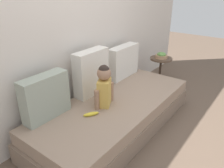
# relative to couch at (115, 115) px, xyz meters

# --- Properties ---
(ground_plane) EXTENTS (12.00, 12.00, 0.00)m
(ground_plane) POSITION_rel_couch_xyz_m (0.00, 0.00, -0.18)
(ground_plane) COLOR brown
(back_wall) EXTENTS (5.45, 0.10, 2.38)m
(back_wall) POSITION_rel_couch_xyz_m (0.00, 0.60, 1.01)
(back_wall) COLOR silver
(back_wall) RESTS_ON ground
(couch) EXTENTS (2.25, 0.95, 0.37)m
(couch) POSITION_rel_couch_xyz_m (0.00, 0.00, 0.00)
(couch) COLOR #826C5B
(couch) RESTS_ON ground
(throw_pillow_left) EXTENTS (0.51, 0.16, 0.46)m
(throw_pillow_left) POSITION_rel_couch_xyz_m (-0.70, 0.37, 0.42)
(throw_pillow_left) COLOR #99A393
(throw_pillow_left) RESTS_ON couch
(throw_pillow_center) EXTENTS (0.49, 0.16, 0.56)m
(throw_pillow_center) POSITION_rel_couch_xyz_m (0.00, 0.37, 0.47)
(throw_pillow_center) COLOR silver
(throw_pillow_center) RESTS_ON couch
(throw_pillow_right) EXTENTS (0.57, 0.16, 0.46)m
(throw_pillow_right) POSITION_rel_couch_xyz_m (0.70, 0.37, 0.42)
(throw_pillow_right) COLOR silver
(throw_pillow_right) RESTS_ON couch
(toddler) EXTENTS (0.32, 0.21, 0.48)m
(toddler) POSITION_rel_couch_xyz_m (-0.14, 0.06, 0.43)
(toddler) COLOR gold
(toddler) RESTS_ON couch
(banana) EXTENTS (0.17, 0.13, 0.04)m
(banana) POSITION_rel_couch_xyz_m (-0.41, 0.02, 0.21)
(banana) COLOR yellow
(banana) RESTS_ON couch
(side_table) EXTENTS (0.37, 0.37, 0.48)m
(side_table) POSITION_rel_couch_xyz_m (1.55, 0.17, 0.18)
(side_table) COLOR brown
(side_table) RESTS_ON ground
(fruit_bowl) EXTENTS (0.21, 0.21, 0.10)m
(fruit_bowl) POSITION_rel_couch_xyz_m (1.55, 0.17, 0.34)
(fruit_bowl) COLOR tan
(fruit_bowl) RESTS_ON side_table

